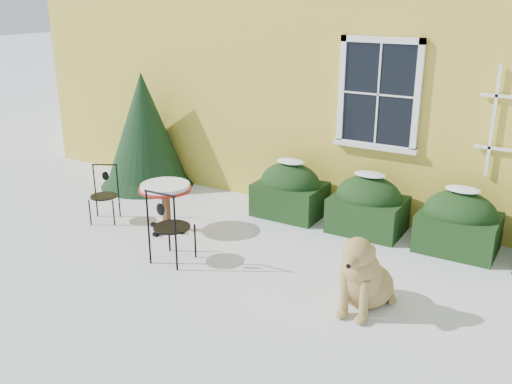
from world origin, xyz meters
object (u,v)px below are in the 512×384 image
Objects in this scene: evergreen_shrub at (145,141)px; patio_chair_near at (170,226)px; dog at (363,278)px; bistro_table at (165,192)px; patio_chair_far at (104,194)px.

patio_chair_near is at bearing -43.63° from evergreen_shrub.
evergreen_shrub is at bearing -46.53° from patio_chair_near.
patio_chair_near is at bearing -176.94° from dog.
dog is (2.58, 0.16, -0.12)m from patio_chair_near.
bistro_table is 0.90× the size of patio_chair_far.
bistro_table is 0.72× the size of dog.
patio_chair_near reaches higher than patio_chair_far.
patio_chair_far is 4.42m from dog.
bistro_table is at bearing -50.81° from patio_chair_near.
bistro_table is 1.10m from patio_chair_near.
patio_chair_near is (0.73, -0.81, -0.09)m from bistro_table.
patio_chair_far is (-1.08, -0.18, -0.17)m from bistro_table.
dog is at bearing -179.26° from patio_chair_near.
patio_chair_far is at bearing -170.69° from bistro_table.
evergreen_shrub is at bearing 80.25° from patio_chair_far.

